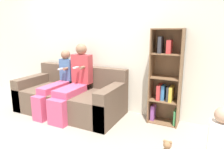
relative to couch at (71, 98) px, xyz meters
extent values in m
plane|color=#9E9384|center=(0.17, -0.55, -0.27)|extent=(14.00, 14.00, 0.00)
cube|color=silver|center=(0.17, 0.50, 1.00)|extent=(10.00, 0.06, 2.55)
cube|color=brown|center=(0.00, -0.11, -0.06)|extent=(1.93, 0.76, 0.42)
cube|color=brown|center=(0.00, 0.35, 0.13)|extent=(1.93, 0.15, 0.81)
cube|color=brown|center=(-0.87, -0.11, 0.03)|extent=(0.20, 0.76, 0.60)
cube|color=brown|center=(0.87, -0.11, 0.03)|extent=(0.20, 0.76, 0.60)
cube|color=#DB4C75|center=(0.15, -0.55, -0.06)|extent=(0.31, 0.12, 0.42)
cube|color=#DB4C75|center=(0.15, -0.20, 0.21)|extent=(0.31, 0.58, 0.11)
cube|color=#B73D42|center=(0.15, 0.17, 0.52)|extent=(0.37, 0.16, 0.52)
sphere|color=#8C664C|center=(0.15, 0.17, 0.88)|extent=(0.20, 0.20, 0.20)
cylinder|color=#8C664C|center=(0.25, 0.04, 0.57)|extent=(0.05, 0.10, 0.05)
cube|color=white|center=(0.15, -0.01, 0.57)|extent=(0.05, 0.12, 0.02)
cube|color=#DB4C75|center=(-0.23, -0.55, -0.06)|extent=(0.22, 0.12, 0.42)
cube|color=#DB4C75|center=(-0.23, -0.17, 0.21)|extent=(0.22, 0.63, 0.11)
cube|color=#476B9E|center=(-0.23, 0.20, 0.47)|extent=(0.25, 0.11, 0.42)
sphere|color=#8C664C|center=(-0.23, 0.20, 0.76)|extent=(0.17, 0.17, 0.17)
cylinder|color=#8C664C|center=(-0.16, 0.09, 0.51)|extent=(0.05, 0.10, 0.05)
cube|color=white|center=(-0.23, 0.04, 0.51)|extent=(0.05, 0.12, 0.02)
cube|color=white|center=(2.39, -0.74, 0.17)|extent=(0.22, 0.13, 0.33)
sphere|color=tan|center=(2.39, -0.74, 0.41)|extent=(0.16, 0.16, 0.16)
cube|color=brown|center=(1.41, 0.31, 0.48)|extent=(0.02, 0.30, 1.51)
cube|color=brown|center=(1.86, 0.31, 0.48)|extent=(0.02, 0.30, 1.51)
cube|color=brown|center=(1.64, 0.45, 0.48)|extent=(0.47, 0.02, 1.51)
cube|color=brown|center=(1.64, 0.31, -0.26)|extent=(0.43, 0.27, 0.02)
cube|color=brown|center=(1.64, 0.31, 0.11)|extent=(0.43, 0.27, 0.02)
cube|color=brown|center=(1.64, 0.31, 0.48)|extent=(0.43, 0.27, 0.02)
cube|color=brown|center=(1.64, 0.31, 0.85)|extent=(0.43, 0.27, 0.02)
cube|color=brown|center=(1.64, 0.31, 1.23)|extent=(0.43, 0.27, 0.02)
cube|color=#333338|center=(1.69, 0.31, 0.23)|extent=(0.03, 0.19, 0.23)
cube|color=#C63838|center=(1.55, 0.31, 0.24)|extent=(0.06, 0.22, 0.24)
cube|color=#934CA3|center=(1.46, 0.31, -0.13)|extent=(0.06, 0.15, 0.25)
cube|color=#333338|center=(1.53, 0.31, 0.99)|extent=(0.05, 0.21, 0.25)
cube|color=gold|center=(1.74, 0.31, 0.24)|extent=(0.05, 0.22, 0.23)
cube|color=#429956|center=(1.82, 0.31, -0.14)|extent=(0.03, 0.21, 0.24)
cube|color=#C63838|center=(1.66, 0.31, 0.96)|extent=(0.07, 0.17, 0.20)
cube|color=teal|center=(1.61, 0.31, 0.24)|extent=(0.05, 0.15, 0.24)
sphere|color=#936B47|center=(1.88, -0.67, -0.08)|extent=(0.10, 0.10, 0.10)
sphere|color=#936B47|center=(1.85, -0.67, -0.04)|extent=(0.04, 0.04, 0.04)
sphere|color=#936B47|center=(1.92, -0.67, -0.04)|extent=(0.04, 0.04, 0.04)
camera|label=1|loc=(2.22, -2.80, 1.19)|focal=32.00mm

